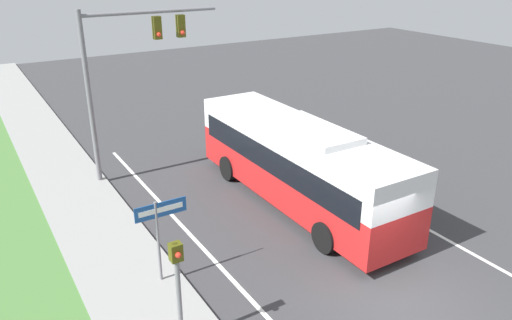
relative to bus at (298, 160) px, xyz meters
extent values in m
plane|color=#38383A|center=(-0.85, -6.20, -1.78)|extent=(80.00, 80.00, 0.00)
cube|color=silver|center=(2.75, -6.20, -1.78)|extent=(0.14, 30.00, 0.01)
cube|color=red|center=(0.00, 0.01, -0.69)|extent=(2.51, 10.41, 1.48)
cube|color=white|center=(0.00, 0.01, 0.65)|extent=(2.51, 10.41, 1.21)
cube|color=black|center=(0.00, 0.01, 0.24)|extent=(2.55, 9.58, 0.91)
cube|color=white|center=(0.00, -0.77, 1.38)|extent=(1.76, 3.64, 0.24)
cylinder|color=black|center=(-1.21, 3.24, -1.26)|extent=(0.28, 1.03, 1.03)
cylinder|color=black|center=(1.21, 3.24, -1.26)|extent=(0.28, 1.03, 1.03)
cylinder|color=black|center=(-1.21, -3.22, -1.26)|extent=(0.28, 1.03, 1.03)
cylinder|color=black|center=(1.21, -3.22, -1.26)|extent=(0.28, 1.03, 1.03)
cylinder|color=slate|center=(-5.90, 5.79, 1.70)|extent=(0.20, 0.20, 6.96)
cylinder|color=slate|center=(-3.11, 5.79, 4.93)|extent=(5.59, 0.14, 0.14)
cube|color=#47470F|center=(-2.93, 5.79, 4.31)|extent=(0.32, 0.28, 0.90)
sphere|color=red|center=(-2.93, 5.61, 4.07)|extent=(0.18, 0.18, 0.18)
cube|color=#47470F|center=(-1.90, 5.79, 4.31)|extent=(0.32, 0.28, 0.90)
sphere|color=red|center=(-1.90, 5.61, 4.07)|extent=(0.18, 0.18, 0.18)
cylinder|color=slate|center=(-6.74, -4.64, -0.36)|extent=(0.12, 0.12, 2.84)
cube|color=#47470F|center=(-6.74, -4.64, 0.84)|extent=(0.28, 0.24, 0.44)
sphere|color=red|center=(-6.74, -4.79, 0.84)|extent=(0.14, 0.14, 0.14)
cylinder|color=slate|center=(-6.26, -2.07, -0.47)|extent=(0.08, 0.08, 2.62)
cube|color=#19478C|center=(-6.11, -2.07, 0.57)|extent=(1.50, 0.03, 0.44)
cube|color=white|center=(-6.11, -2.09, 0.57)|extent=(1.27, 0.01, 0.15)
camera|label=1|loc=(-10.17, -13.76, 7.05)|focal=35.00mm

